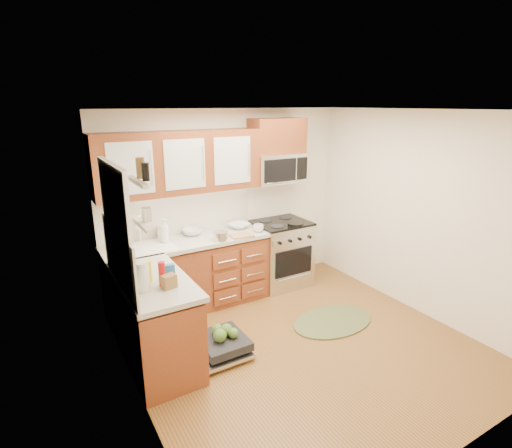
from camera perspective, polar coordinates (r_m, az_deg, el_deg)
floor at (r=4.64m, az=6.49°, el=-16.75°), size 3.50×3.50×0.00m
ceiling at (r=3.87m, az=7.75°, el=15.84°), size 3.50×3.50×0.00m
wall_back at (r=5.52m, az=-4.04°, el=3.08°), size 3.50×0.04×2.50m
wall_front at (r=3.01m, az=28.08°, el=-11.04°), size 3.50×0.04×2.50m
wall_left at (r=3.38m, az=-17.43°, el=-6.77°), size 0.04×3.50×2.50m
wall_right at (r=5.30m, az=22.28°, el=1.27°), size 0.04×3.50×2.50m
base_cabinet_back at (r=5.25m, az=-9.50°, el=-7.39°), size 2.05×0.60×0.85m
base_cabinet_left at (r=4.27m, az=-14.16°, el=-13.73°), size 0.60×1.25×0.85m
countertop_back at (r=5.06m, az=-9.72°, el=-2.52°), size 2.07×0.64×0.05m
countertop_left at (r=4.05m, az=-14.50°, el=-7.89°), size 0.64×1.27×0.05m
backsplash_back at (r=5.24m, az=-11.05°, el=1.61°), size 2.05×0.02×0.57m
backsplash_left at (r=3.87m, az=-19.02°, el=-4.49°), size 0.02×1.25×0.57m
upper_cabinets at (r=4.96m, az=-10.85°, el=8.63°), size 2.05×0.35×0.75m
cabinet_over_mw at (r=5.56m, az=3.03°, el=12.46°), size 0.76×0.35×0.47m
range at (r=5.81m, az=3.57°, el=-4.19°), size 0.76×0.64×0.95m
microwave at (r=5.59m, az=3.10°, el=7.99°), size 0.76×0.38×0.40m
sink at (r=4.93m, az=-15.28°, el=-4.66°), size 0.62×0.50×0.26m
dishwasher at (r=4.42m, az=-5.30°, el=-16.99°), size 0.70×0.60×0.20m
window at (r=3.75m, az=-19.43°, el=0.25°), size 0.03×1.05×1.05m
window_blind at (r=3.68m, az=-19.55°, el=5.24°), size 0.02×0.96×0.40m
shelf_upper at (r=2.83m, az=-16.56°, el=5.78°), size 0.04×0.40×0.03m
shelf_lower at (r=2.89m, az=-16.07°, el=-0.05°), size 0.04×0.40×0.03m
rug at (r=5.10m, az=10.90°, el=-13.47°), size 1.22×0.96×0.02m
skillet at (r=5.49m, az=5.66°, el=-0.04°), size 0.26×0.26×0.04m
stock_pot at (r=4.97m, az=-5.09°, el=-1.70°), size 0.23×0.23×0.11m
cutting_board at (r=5.12m, az=-2.05°, el=-1.66°), size 0.31×0.21×0.02m
canister at (r=5.14m, az=-13.48°, el=-1.25°), size 0.13×0.13×0.16m
paper_towel_roll at (r=3.77m, az=-15.98°, el=-7.20°), size 0.13×0.13×0.27m
mustard_bottle at (r=3.95m, az=-15.11°, el=-6.51°), size 0.08×0.08×0.21m
red_bottle at (r=3.82m, az=-13.28°, el=-6.98°), size 0.08×0.08×0.24m
wooden_box at (r=3.79m, az=-12.32°, el=-8.02°), size 0.14×0.12×0.13m
blue_carton at (r=3.97m, az=-12.23°, el=-6.67°), size 0.10×0.07×0.15m
bowl_a at (r=5.44m, az=-2.46°, el=-0.26°), size 0.35×0.35×0.07m
bowl_b at (r=5.23m, az=-9.08°, el=-1.12°), size 0.27×0.27×0.08m
cup at (r=5.27m, az=0.35°, el=-0.61°), size 0.16×0.16×0.11m
soap_bottle_a at (r=4.97m, az=-12.98°, el=-0.96°), size 0.15×0.15×0.30m
soap_bottle_b at (r=4.39m, az=-18.59°, el=-4.72°), size 0.10×0.10×0.17m
soap_bottle_c at (r=3.86m, az=-16.66°, el=-7.63°), size 0.16×0.16×0.16m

